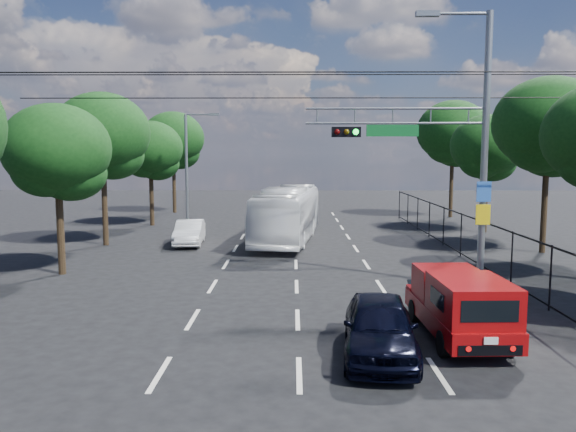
{
  "coord_description": "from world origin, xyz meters",
  "views": [
    {
      "loc": [
        -0.14,
        -11.57,
        4.72
      ],
      "look_at": [
        -0.29,
        5.58,
        2.8
      ],
      "focal_mm": 35.0,
      "sensor_mm": 36.0,
      "label": 1
    }
  ],
  "objects_px": {
    "signal_mast": "(450,138)",
    "white_van": "(190,232)",
    "navy_hatchback": "(380,327)",
    "red_pickup": "(459,303)",
    "white_bus": "(288,214)"
  },
  "relations": [
    {
      "from": "white_bus",
      "to": "red_pickup",
      "type": "bearing_deg",
      "value": -67.05
    },
    {
      "from": "navy_hatchback",
      "to": "white_bus",
      "type": "height_order",
      "value": "white_bus"
    },
    {
      "from": "navy_hatchback",
      "to": "white_van",
      "type": "bearing_deg",
      "value": 120.83
    },
    {
      "from": "red_pickup",
      "to": "navy_hatchback",
      "type": "distance_m",
      "value": 2.57
    },
    {
      "from": "signal_mast",
      "to": "red_pickup",
      "type": "relative_size",
      "value": 2.02
    },
    {
      "from": "signal_mast",
      "to": "white_bus",
      "type": "bearing_deg",
      "value": 118.31
    },
    {
      "from": "white_van",
      "to": "white_bus",
      "type": "bearing_deg",
      "value": 11.07
    },
    {
      "from": "signal_mast",
      "to": "navy_hatchback",
      "type": "distance_m",
      "value": 8.89
    },
    {
      "from": "signal_mast",
      "to": "white_bus",
      "type": "distance_m",
      "value": 12.59
    },
    {
      "from": "signal_mast",
      "to": "white_van",
      "type": "height_order",
      "value": "signal_mast"
    },
    {
      "from": "red_pickup",
      "to": "white_bus",
      "type": "bearing_deg",
      "value": 105.65
    },
    {
      "from": "signal_mast",
      "to": "navy_hatchback",
      "type": "height_order",
      "value": "signal_mast"
    },
    {
      "from": "red_pickup",
      "to": "white_van",
      "type": "bearing_deg",
      "value": 123.07
    },
    {
      "from": "red_pickup",
      "to": "white_bus",
      "type": "distance_m",
      "value": 16.77
    },
    {
      "from": "white_bus",
      "to": "white_van",
      "type": "distance_m",
      "value": 5.34
    }
  ]
}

